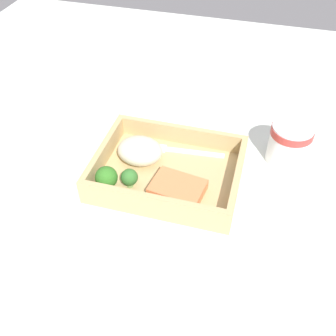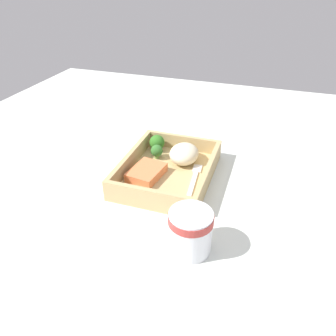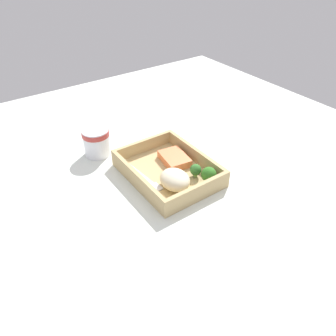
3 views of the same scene
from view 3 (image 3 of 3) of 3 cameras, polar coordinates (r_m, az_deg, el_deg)
name	(u,v)px [view 3 (image 3 of 3)]	position (r cm, az deg, el deg)	size (l,w,h in cm)	color
ground_plane	(168,178)	(97.01, 0.00, -1.76)	(160.00, 160.00, 2.00)	silver
takeout_tray	(168,174)	(96.03, 0.00, -1.01)	(28.26, 21.82, 1.20)	tan
tray_rim	(168,166)	(94.43, 0.00, 0.28)	(28.26, 21.82, 4.14)	tan
salmon_fillet	(174,159)	(99.25, 1.13, 1.63)	(9.67, 7.02, 2.29)	#E77A48
mashed_potatoes	(175,180)	(88.86, 1.20, -2.04)	(9.18, 7.69, 5.01)	beige
broccoli_floret_1	(209,175)	(91.29, 7.11, -1.16)	(4.30, 4.30, 4.75)	#7EA863
broccoli_floret_2	(196,170)	(93.07, 4.82, -0.35)	(3.30, 3.30, 4.00)	#769F55
fork	(145,178)	(93.18, -3.96, -1.82)	(15.88, 3.01, 0.44)	silver
paper_cup	(96,141)	(105.44, -12.36, 4.67)	(8.46, 8.46, 8.82)	white
receipt_slip	(232,222)	(83.51, 11.01, -9.26)	(8.45, 14.08, 0.24)	white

